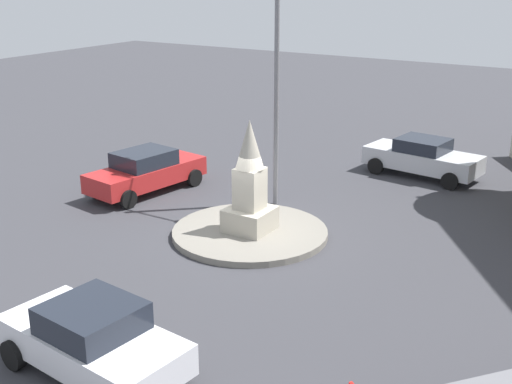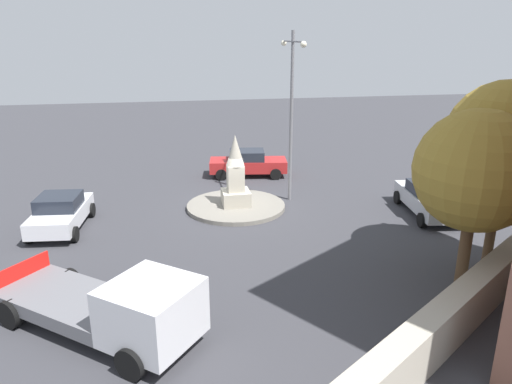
{
  "view_description": "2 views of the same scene",
  "coord_description": "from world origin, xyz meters",
  "px_view_note": "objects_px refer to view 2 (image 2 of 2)",
  "views": [
    {
      "loc": [
        9.94,
        -15.73,
        7.75
      ],
      "look_at": [
        -0.26,
        0.77,
        1.12
      ],
      "focal_mm": 46.64,
      "sensor_mm": 36.0,
      "label": 1
    },
    {
      "loc": [
        21.43,
        -3.12,
        7.93
      ],
      "look_at": [
        0.65,
        0.86,
        0.97
      ],
      "focal_mm": 33.66,
      "sensor_mm": 36.0,
      "label": 2
    }
  ],
  "objects_px": {
    "car_silver_parked_right": "(428,199)",
    "tree_near_wall": "(506,141)",
    "truck_white_waiting": "(119,308)",
    "car_red_passing": "(248,163)",
    "monument": "(236,176)",
    "car_white_near_island": "(61,212)",
    "tree_mid_cluster": "(476,171)",
    "streetlamp": "(292,102)"
  },
  "relations": [
    {
      "from": "car_red_passing",
      "to": "car_silver_parked_right",
      "type": "height_order",
      "value": "car_red_passing"
    },
    {
      "from": "streetlamp",
      "to": "tree_near_wall",
      "type": "xyz_separation_m",
      "value": [
        8.32,
        5.19,
        -0.37
      ]
    },
    {
      "from": "streetlamp",
      "to": "truck_white_waiting",
      "type": "height_order",
      "value": "streetlamp"
    },
    {
      "from": "car_silver_parked_right",
      "to": "car_red_passing",
      "type": "bearing_deg",
      "value": -137.93
    },
    {
      "from": "streetlamp",
      "to": "car_silver_parked_right",
      "type": "bearing_deg",
      "value": 60.66
    },
    {
      "from": "car_red_passing",
      "to": "tree_mid_cluster",
      "type": "xyz_separation_m",
      "value": [
        14.21,
        4.63,
        3.18
      ]
    },
    {
      "from": "car_white_near_island",
      "to": "truck_white_waiting",
      "type": "xyz_separation_m",
      "value": [
        8.53,
        3.06,
        0.19
      ]
    },
    {
      "from": "car_silver_parked_right",
      "to": "tree_near_wall",
      "type": "xyz_separation_m",
      "value": [
        5.11,
        -0.53,
        3.78
      ]
    },
    {
      "from": "car_white_near_island",
      "to": "tree_near_wall",
      "type": "distance_m",
      "value": 17.38
    },
    {
      "from": "car_white_near_island",
      "to": "tree_mid_cluster",
      "type": "bearing_deg",
      "value": 61.01
    },
    {
      "from": "monument",
      "to": "streetlamp",
      "type": "bearing_deg",
      "value": 105.02
    },
    {
      "from": "truck_white_waiting",
      "to": "car_red_passing",
      "type": "bearing_deg",
      "value": 157.8
    },
    {
      "from": "tree_mid_cluster",
      "to": "car_silver_parked_right",
      "type": "bearing_deg",
      "value": 159.28
    },
    {
      "from": "car_red_passing",
      "to": "truck_white_waiting",
      "type": "relative_size",
      "value": 0.75
    },
    {
      "from": "truck_white_waiting",
      "to": "tree_mid_cluster",
      "type": "height_order",
      "value": "tree_mid_cluster"
    },
    {
      "from": "streetlamp",
      "to": "car_white_near_island",
      "type": "height_order",
      "value": "streetlamp"
    },
    {
      "from": "car_white_near_island",
      "to": "car_red_passing",
      "type": "bearing_deg",
      "value": 125.38
    },
    {
      "from": "streetlamp",
      "to": "car_red_passing",
      "type": "relative_size",
      "value": 1.75
    },
    {
      "from": "monument",
      "to": "truck_white_waiting",
      "type": "relative_size",
      "value": 0.55
    },
    {
      "from": "monument",
      "to": "car_white_near_island",
      "type": "bearing_deg",
      "value": -81.24
    },
    {
      "from": "monument",
      "to": "car_silver_parked_right",
      "type": "bearing_deg",
      "value": 74.04
    },
    {
      "from": "car_red_passing",
      "to": "truck_white_waiting",
      "type": "height_order",
      "value": "truck_white_waiting"
    },
    {
      "from": "car_red_passing",
      "to": "truck_white_waiting",
      "type": "bearing_deg",
      "value": -22.2
    },
    {
      "from": "streetlamp",
      "to": "car_white_near_island",
      "type": "distance_m",
      "value": 11.48
    },
    {
      "from": "car_white_near_island",
      "to": "tree_near_wall",
      "type": "relative_size",
      "value": 0.63
    },
    {
      "from": "tree_near_wall",
      "to": "tree_mid_cluster",
      "type": "height_order",
      "value": "tree_near_wall"
    },
    {
      "from": "tree_near_wall",
      "to": "car_silver_parked_right",
      "type": "bearing_deg",
      "value": 174.04
    },
    {
      "from": "car_red_passing",
      "to": "car_silver_parked_right",
      "type": "bearing_deg",
      "value": 42.07
    },
    {
      "from": "car_white_near_island",
      "to": "tree_mid_cluster",
      "type": "xyz_separation_m",
      "value": [
        7.67,
        13.84,
        3.19
      ]
    },
    {
      "from": "streetlamp",
      "to": "car_silver_parked_right",
      "type": "relative_size",
      "value": 1.79
    },
    {
      "from": "car_red_passing",
      "to": "tree_near_wall",
      "type": "bearing_deg",
      "value": 26.77
    },
    {
      "from": "streetlamp",
      "to": "tree_near_wall",
      "type": "bearing_deg",
      "value": 31.94
    },
    {
      "from": "streetlamp",
      "to": "tree_near_wall",
      "type": "distance_m",
      "value": 9.81
    },
    {
      "from": "car_silver_parked_right",
      "to": "tree_mid_cluster",
      "type": "relative_size",
      "value": 0.77
    },
    {
      "from": "car_red_passing",
      "to": "truck_white_waiting",
      "type": "xyz_separation_m",
      "value": [
        15.07,
        -6.15,
        0.18
      ]
    },
    {
      "from": "monument",
      "to": "car_red_passing",
      "type": "distance_m",
      "value": 5.63
    },
    {
      "from": "monument",
      "to": "tree_near_wall",
      "type": "distance_m",
      "value": 11.42
    },
    {
      "from": "tree_near_wall",
      "to": "monument",
      "type": "bearing_deg",
      "value": -133.25
    },
    {
      "from": "car_red_passing",
      "to": "tree_near_wall",
      "type": "distance_m",
      "value": 14.94
    },
    {
      "from": "car_silver_parked_right",
      "to": "tree_near_wall",
      "type": "distance_m",
      "value": 6.38
    },
    {
      "from": "streetlamp",
      "to": "tree_mid_cluster",
      "type": "distance_m",
      "value": 10.21
    },
    {
      "from": "car_white_near_island",
      "to": "car_silver_parked_right",
      "type": "relative_size",
      "value": 0.92
    }
  ]
}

